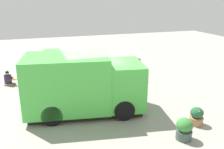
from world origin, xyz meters
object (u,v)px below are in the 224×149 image
plaza_bench (130,74)px  trash_bin (136,64)px  food_truck (83,85)px  planter_flowering_near (197,116)px  planter_flowering_far (184,129)px  person_customer (9,80)px

plaza_bench → trash_bin: bearing=-34.1°
food_truck → plaza_bench: (3.19, -3.45, -0.83)m
plaza_bench → planter_flowering_near: bearing=-175.9°
planter_flowering_far → trash_bin: bearing=-12.4°
plaza_bench → trash_bin: 2.03m
food_truck → plaza_bench: bearing=-47.3°
person_customer → trash_bin: size_ratio=0.97×
person_customer → plaza_bench: (-1.35, -6.66, 0.05)m
food_truck → person_customer: (4.54, 3.21, -0.88)m
food_truck → planter_flowering_near: (-2.46, -3.86, -0.85)m
planter_flowering_near → plaza_bench: 5.67m
plaza_bench → food_truck: bearing=132.7°
food_truck → planter_flowering_far: 4.33m
food_truck → plaza_bench: size_ratio=3.07×
food_truck → planter_flowering_near: bearing=-122.5°
person_customer → planter_flowering_near: size_ratio=1.18×
food_truck → planter_flowering_near: size_ratio=7.24×
food_truck → planter_flowering_near: 4.65m
planter_flowering_near → person_customer: bearing=45.3°
person_customer → planter_flowering_near: person_customer is taller
person_customer → trash_bin: trash_bin is taller
planter_flowering_far → plaza_bench: 6.42m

